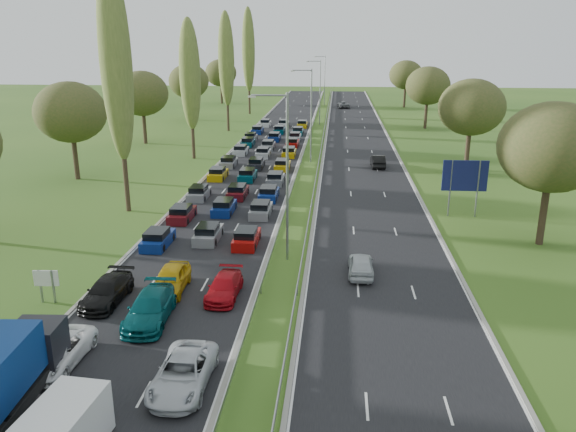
% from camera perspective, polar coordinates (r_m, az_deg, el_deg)
% --- Properties ---
extents(ground, '(260.00, 260.00, 0.00)m').
position_cam_1_polar(ground, '(76.75, 2.38, 5.81)').
color(ground, '#2F551A').
rests_on(ground, ground).
extents(near_carriageway, '(10.50, 215.00, 0.04)m').
position_cam_1_polar(near_carriageway, '(79.77, -2.41, 6.25)').
color(near_carriageway, black).
rests_on(near_carriageway, ground).
extents(far_carriageway, '(10.50, 215.00, 0.04)m').
position_cam_1_polar(far_carriageway, '(79.19, 7.38, 6.04)').
color(far_carriageway, black).
rests_on(far_carriageway, ground).
extents(central_reservation, '(2.36, 215.00, 0.32)m').
position_cam_1_polar(central_reservation, '(79.09, 2.48, 6.56)').
color(central_reservation, gray).
rests_on(central_reservation, ground).
extents(lamp_columns, '(0.18, 140.18, 12.00)m').
position_cam_1_polar(lamp_columns, '(73.80, 2.37, 10.07)').
color(lamp_columns, gray).
rests_on(lamp_columns, ground).
extents(poplar_row, '(2.80, 127.80, 22.44)m').
position_cam_1_polar(poplar_row, '(66.27, -12.41, 14.43)').
color(poplar_row, '#2D2116').
rests_on(poplar_row, ground).
extents(woodland_left, '(8.00, 166.00, 11.10)m').
position_cam_1_polar(woodland_left, '(65.48, -22.51, 9.36)').
color(woodland_left, '#2D2116').
rests_on(woodland_left, ground).
extents(woodland_right, '(8.00, 153.00, 11.10)m').
position_cam_1_polar(woodland_right, '(64.32, 19.76, 9.54)').
color(woodland_right, '#2D2116').
rests_on(woodland_right, ground).
extents(traffic_queue_fill, '(9.08, 69.09, 0.80)m').
position_cam_1_polar(traffic_queue_fill, '(74.66, -2.91, 5.82)').
color(traffic_queue_fill, navy).
rests_on(traffic_queue_fill, ground).
extents(near_car_2, '(2.36, 4.95, 1.36)m').
position_cam_1_polar(near_car_2, '(30.46, -22.39, -12.66)').
color(near_car_2, white).
rests_on(near_car_2, near_carriageway).
extents(near_car_3, '(2.14, 4.99, 1.43)m').
position_cam_1_polar(near_car_3, '(36.15, -17.91, -7.26)').
color(near_car_3, black).
rests_on(near_car_3, near_carriageway).
extents(near_car_7, '(2.53, 5.59, 1.59)m').
position_cam_1_polar(near_car_7, '(33.12, -13.84, -9.08)').
color(near_car_7, '#05494E').
rests_on(near_car_7, near_carriageway).
extents(near_car_8, '(2.07, 4.79, 1.61)m').
position_cam_1_polar(near_car_8, '(36.59, -11.82, -6.30)').
color(near_car_8, '#BE980C').
rests_on(near_car_8, near_carriageway).
extents(near_car_10, '(2.46, 5.23, 1.45)m').
position_cam_1_polar(near_car_10, '(27.10, -10.62, -15.38)').
color(near_car_10, silver).
rests_on(near_car_10, near_carriageway).
extents(near_car_11, '(1.93, 4.56, 1.31)m').
position_cam_1_polar(near_car_11, '(35.35, -6.48, -7.16)').
color(near_car_11, '#A50A12').
rests_on(near_car_11, near_carriageway).
extents(far_car_0, '(1.76, 4.26, 1.44)m').
position_cam_1_polar(far_car_0, '(38.61, 7.42, -4.92)').
color(far_car_0, silver).
rests_on(far_car_0, far_carriageway).
extents(far_car_1, '(1.75, 4.70, 1.53)m').
position_cam_1_polar(far_car_1, '(72.27, 9.11, 5.52)').
color(far_car_1, black).
rests_on(far_car_1, far_carriageway).
extents(far_car_2, '(3.06, 5.82, 1.56)m').
position_cam_1_polar(far_car_2, '(138.53, 5.66, 11.21)').
color(far_car_2, slate).
rests_on(far_car_2, far_carriageway).
extents(blue_lorry, '(2.25, 8.11, 3.42)m').
position_cam_1_polar(blue_lorry, '(27.16, -27.23, -14.49)').
color(blue_lorry, black).
rests_on(blue_lorry, near_carriageway).
extents(info_sign, '(1.50, 0.21, 2.10)m').
position_cam_1_polar(info_sign, '(37.13, -23.34, -6.15)').
color(info_sign, gray).
rests_on(info_sign, ground).
extents(direction_sign, '(4.00, 0.16, 5.20)m').
position_cam_1_polar(direction_sign, '(52.69, 17.52, 3.68)').
color(direction_sign, gray).
rests_on(direction_sign, ground).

